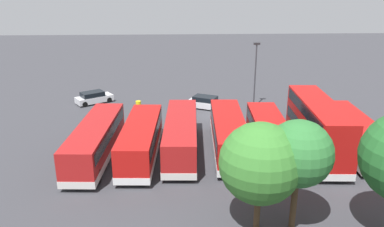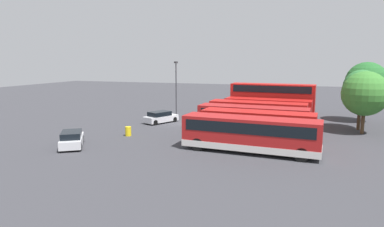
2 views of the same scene
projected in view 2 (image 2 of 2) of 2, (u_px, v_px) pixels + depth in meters
The scene contains 15 objects.
ground_plane at pixel (183, 123), 41.25m from camera, with size 140.00×140.00×0.00m, color #38383D.
bus_single_deck_near_end at pixel (272, 103), 48.03m from camera, with size 3.16×10.54×2.95m.
bus_double_decker_second at pixel (272, 100), 44.65m from camera, with size 3.24×11.01×4.55m.
bus_single_deck_third at pixel (267, 110), 41.18m from camera, with size 3.19×10.51×2.95m.
bus_single_deck_fourth at pixel (257, 113), 38.31m from camera, with size 3.11×11.03×2.95m.
bus_single_deck_fifth at pixel (252, 119), 34.53m from camera, with size 3.13×11.36×2.95m.
bus_single_deck_sixth at pixel (257, 126), 31.15m from camera, with size 3.14×10.53×2.95m.
bus_single_deck_seventh at pixel (250, 133), 27.76m from camera, with size 3.24×11.44×2.95m.
car_hatchback_silver at pixel (72, 139), 29.74m from camera, with size 4.53×3.84×1.43m.
car_small_green at pixel (160, 117), 41.34m from camera, with size 4.67×3.51×1.43m.
lamp_post_tall at pixel (176, 84), 45.93m from camera, with size 0.70×0.30×7.50m.
waste_bin_yellow at pixel (128, 131), 34.14m from camera, with size 0.60×0.60×0.95m, color yellow.
tree_leftmost at pixel (361, 87), 36.53m from camera, with size 3.82×3.82×6.64m.
tree_midleft at pixel (365, 94), 34.57m from camera, with size 4.64×4.64×6.55m.
tree_midright at pixel (366, 82), 41.14m from camera, with size 4.98×4.98×7.46m.
Camera 2 is at (38.02, 14.20, 7.56)m, focal length 31.39 mm.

